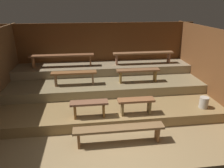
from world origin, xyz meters
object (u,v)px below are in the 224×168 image
Objects in this scene: bench_lower_left at (89,106)px; bench_lower_right at (136,103)px; pail_lower at (204,102)px; bench_middle_right at (138,72)px; bench_floor_center at (119,130)px; bench_middle_left at (74,75)px; bench_upper_right at (143,54)px; bench_upper_left at (62,57)px.

bench_lower_left and bench_lower_right have the same top height.
pail_lower is (3.10, 0.09, -0.16)m from bench_lower_left.
bench_middle_right is at bearing 74.60° from bench_lower_right.
bench_middle_left reaches higher than bench_floor_center.
bench_upper_right reaches higher than pail_lower.
pail_lower is (1.91, 0.09, -0.16)m from bench_lower_right.
bench_floor_center is 2.61m from pail_lower.
bench_lower_left is 0.43× the size of bench_upper_right.
bench_upper_left is 2.89m from bench_upper_right.
bench_floor_center is 2.54m from bench_middle_left.
bench_middle_right is 1.18m from bench_upper_right.
bench_floor_center is at bearing -161.21° from pail_lower.
bench_floor_center is at bearing -65.18° from bench_middle_left.
bench_lower_right is (1.18, 0.00, 0.00)m from bench_lower_left.
bench_middle_right is 4.39× the size of pail_lower.
bench_lower_left reaches higher than bench_floor_center.
bench_floor_center is 1.48× the size of bench_middle_left.
bench_middle_right reaches higher than bench_lower_left.
bench_upper_right reaches higher than bench_middle_right.
bench_upper_left is (-2.45, 1.05, 0.31)m from bench_middle_right.
bench_lower_left is at bearing -71.52° from bench_upper_left.
bench_lower_left is 0.68× the size of bench_middle_left.
bench_lower_left is at bearing -128.61° from bench_upper_right.
bench_lower_right is at bearing -105.40° from bench_middle_right.
bench_middle_left is at bearing -67.32° from bench_upper_left.
bench_upper_right is at bearing 113.34° from pail_lower.
bench_lower_left is 1.00× the size of bench_lower_right.
bench_middle_right is (1.60, 1.50, 0.31)m from bench_lower_left.
bench_middle_left is at bearing 136.82° from bench_lower_right.
bench_lower_right is 1.58m from bench_middle_right.
bench_upper_right is (2.45, 1.05, 0.31)m from bench_middle_left.
bench_upper_right is at bearing 0.00° from bench_upper_left.
bench_middle_left is 2.68m from bench_upper_right.
bench_upper_left is at bearing 180.00° from bench_upper_right.
bench_lower_right is at bearing -43.18° from bench_middle_left.
bench_middle_left is at bearing 105.40° from bench_lower_left.
bench_middle_left is 0.63× the size of bench_upper_left.
bench_lower_left is 3.10m from pail_lower.
bench_middle_right reaches higher than pail_lower.
bench_upper_left is at bearing 156.75° from bench_middle_right.
pail_lower is (3.95, -2.46, -0.77)m from bench_upper_left.
bench_floor_center is 1.01m from bench_lower_left.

